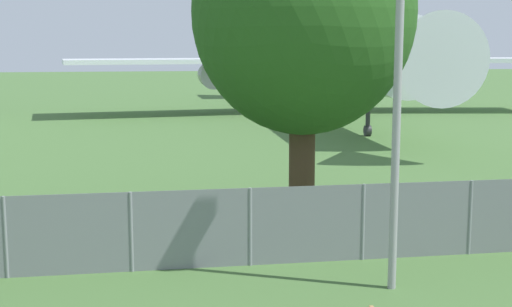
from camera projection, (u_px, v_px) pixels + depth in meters
name	position (u px, v px, depth m)	size (l,w,h in m)	color
perimeter_fence	(363.00, 222.00, 15.85)	(56.07, 0.07, 1.73)	gray
airplane	(319.00, 53.00, 47.55)	(34.10, 41.69, 11.69)	white
tree_left_of_cabin	(303.00, 13.00, 17.59)	(5.55, 5.55, 8.62)	#4C3823
light_mast	(399.00, 53.00, 13.41)	(0.44, 0.44, 7.53)	#99999E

